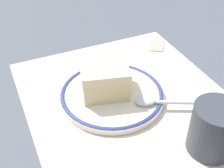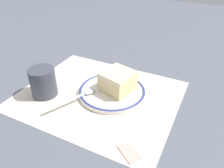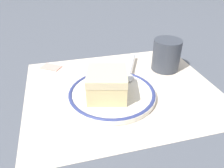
{
  "view_description": "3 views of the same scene",
  "coord_description": "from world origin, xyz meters",
  "px_view_note": "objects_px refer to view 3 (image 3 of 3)",
  "views": [
    {
      "loc": [
        -0.35,
        0.19,
        0.35
      ],
      "look_at": [
        0.03,
        0.02,
        0.03
      ],
      "focal_mm": 48.51,
      "sensor_mm": 36.0,
      "label": 1
    },
    {
      "loc": [
        0.25,
        -0.42,
        0.36
      ],
      "look_at": [
        0.03,
        0.02,
        0.03
      ],
      "focal_mm": 35.52,
      "sensor_mm": 36.0,
      "label": 2
    },
    {
      "loc": [
        0.12,
        0.39,
        0.27
      ],
      "look_at": [
        0.03,
        0.02,
        0.03
      ],
      "focal_mm": 35.31,
      "sensor_mm": 36.0,
      "label": 3
    }
  ],
  "objects_px": {
    "plate": "(112,94)",
    "spoon": "(130,72)",
    "sugar_packet": "(51,66)",
    "cup": "(166,57)",
    "cake_slice": "(107,84)"
  },
  "relations": [
    {
      "from": "spoon",
      "to": "cup",
      "type": "relative_size",
      "value": 1.8
    },
    {
      "from": "sugar_packet",
      "to": "spoon",
      "type": "bearing_deg",
      "value": 150.75
    },
    {
      "from": "plate",
      "to": "cake_slice",
      "type": "height_order",
      "value": "cake_slice"
    },
    {
      "from": "cup",
      "to": "sugar_packet",
      "type": "distance_m",
      "value": 0.3
    },
    {
      "from": "spoon",
      "to": "sugar_packet",
      "type": "distance_m",
      "value": 0.21
    },
    {
      "from": "spoon",
      "to": "cake_slice",
      "type": "bearing_deg",
      "value": 45.12
    },
    {
      "from": "plate",
      "to": "spoon",
      "type": "xyz_separation_m",
      "value": [
        -0.06,
        -0.06,
        0.01
      ]
    },
    {
      "from": "cake_slice",
      "to": "sugar_packet",
      "type": "relative_size",
      "value": 1.93
    },
    {
      "from": "cake_slice",
      "to": "cup",
      "type": "distance_m",
      "value": 0.2
    },
    {
      "from": "plate",
      "to": "spoon",
      "type": "distance_m",
      "value": 0.09
    },
    {
      "from": "spoon",
      "to": "cup",
      "type": "xyz_separation_m",
      "value": [
        -0.1,
        -0.02,
        0.02
      ]
    },
    {
      "from": "cup",
      "to": "spoon",
      "type": "bearing_deg",
      "value": 11.8
    },
    {
      "from": "spoon",
      "to": "sugar_packet",
      "type": "relative_size",
      "value": 2.79
    },
    {
      "from": "cake_slice",
      "to": "cup",
      "type": "xyz_separation_m",
      "value": [
        -0.18,
        -0.09,
        -0.0
      ]
    },
    {
      "from": "sugar_packet",
      "to": "cup",
      "type": "bearing_deg",
      "value": 164.23
    }
  ]
}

